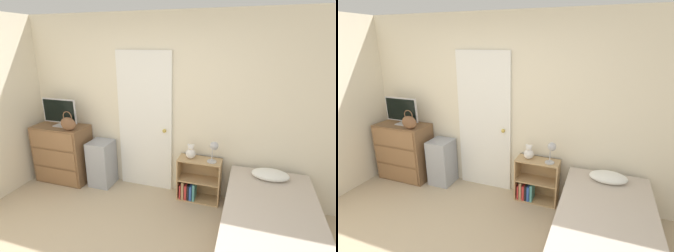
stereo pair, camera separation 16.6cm
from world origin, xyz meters
The scene contains 10 objects.
wall_back centered at (0.00, 2.05, 1.27)m, with size 10.00×0.06×2.55m.
door_closed centered at (-0.30, 1.99, 1.03)m, with size 0.83×0.09×2.06m.
dresser centered at (-1.64, 1.77, 0.46)m, with size 0.84×0.46×0.91m.
tv centered at (-1.62, 1.79, 1.14)m, with size 0.58×0.16×0.43m.
handbag centered at (-1.36, 1.64, 1.02)m, with size 0.25×0.11×0.29m.
storage_bin centered at (-0.97, 1.82, 0.36)m, with size 0.34×0.36×0.71m.
bookshelf centered at (0.52, 1.87, 0.26)m, with size 0.60×0.27×0.62m.
teddy_bear centered at (0.43, 1.86, 0.71)m, with size 0.14×0.14×0.21m.
desk_lamp centered at (0.75, 1.82, 0.84)m, with size 0.14×0.14×0.30m.
bed centered at (1.47, 1.10, 0.28)m, with size 0.98×1.81×0.66m.
Camera 1 is at (1.16, -1.39, 2.16)m, focal length 28.00 mm.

